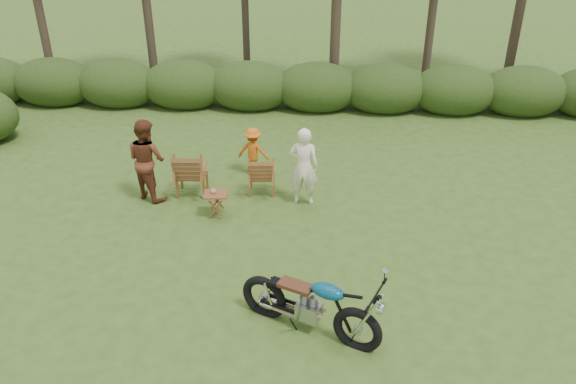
# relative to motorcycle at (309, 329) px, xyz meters

# --- Properties ---
(ground) EXTENTS (80.00, 80.00, 0.00)m
(ground) POSITION_rel_motorcycle_xyz_m (-0.05, 0.66, 0.00)
(ground) COLOR #314C19
(ground) RESTS_ON ground
(motorcycle) EXTENTS (2.30, 1.64, 1.23)m
(motorcycle) POSITION_rel_motorcycle_xyz_m (0.00, 0.00, 0.00)
(motorcycle) COLOR #0C79A4
(motorcycle) RESTS_ON ground
(lawn_chair_right) EXTENTS (0.67, 0.67, 0.91)m
(lawn_chair_right) POSITION_rel_motorcycle_xyz_m (-1.14, 4.24, 0.00)
(lawn_chair_right) COLOR brown
(lawn_chair_right) RESTS_ON ground
(lawn_chair_left) EXTENTS (0.74, 0.74, 1.04)m
(lawn_chair_left) POSITION_rel_motorcycle_xyz_m (-2.63, 4.11, 0.00)
(lawn_chair_left) COLOR brown
(lawn_chair_left) RESTS_ON ground
(side_table) EXTENTS (0.52, 0.45, 0.51)m
(side_table) POSITION_rel_motorcycle_xyz_m (-1.95, 3.21, 0.25)
(side_table) COLOR brown
(side_table) RESTS_ON ground
(cup) EXTENTS (0.15, 0.15, 0.09)m
(cup) POSITION_rel_motorcycle_xyz_m (-2.00, 3.22, 0.55)
(cup) COLOR #C1B69F
(cup) RESTS_ON side_table
(adult_a) EXTENTS (0.64, 0.45, 1.68)m
(adult_a) POSITION_rel_motorcycle_xyz_m (-0.23, 3.86, 0.00)
(adult_a) COLOR #F7EECB
(adult_a) RESTS_ON ground
(adult_b) EXTENTS (1.08, 1.02, 1.76)m
(adult_b) POSITION_rel_motorcycle_xyz_m (-3.49, 3.91, 0.00)
(adult_b) COLOR brown
(adult_b) RESTS_ON ground
(child) EXTENTS (0.78, 0.52, 1.12)m
(child) POSITION_rel_motorcycle_xyz_m (-1.43, 5.16, 0.00)
(child) COLOR #D36113
(child) RESTS_ON ground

